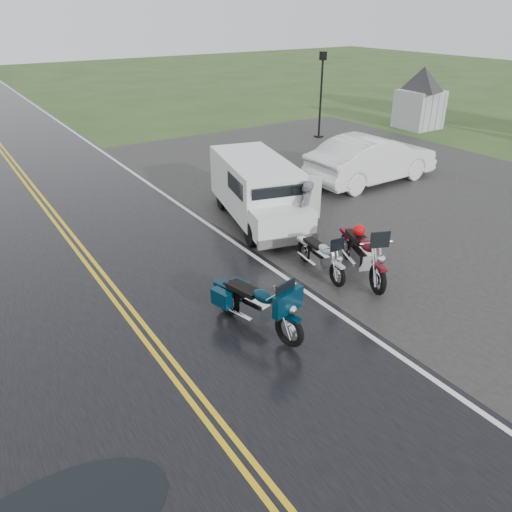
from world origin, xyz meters
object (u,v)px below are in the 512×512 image
at_px(visitor_center, 423,82).
at_px(motorcycle_silver, 338,266).
at_px(motorcycle_teal, 290,318).
at_px(lamp_post_far_right, 321,96).
at_px(motorcycle_red, 379,267).
at_px(van_white, 252,214).
at_px(person_at_van, 305,212).
at_px(sedan_white, 372,160).

relative_size(visitor_center, motorcycle_silver, 7.92).
xyz_separation_m(motorcycle_teal, lamp_post_far_right, (11.80, 13.28, 1.38)).
xyz_separation_m(visitor_center, motorcycle_red, (-14.91, -11.60, -1.65)).
height_order(motorcycle_teal, van_white, van_white).
relative_size(visitor_center, motorcycle_teal, 6.78).
height_order(van_white, lamp_post_far_right, lamp_post_far_right).
height_order(visitor_center, van_white, visitor_center).
bearing_deg(person_at_van, lamp_post_far_right, -163.34).
bearing_deg(visitor_center, van_white, -153.93).
relative_size(van_white, sedan_white, 0.94).
distance_m(visitor_center, lamp_post_far_right, 6.12).
relative_size(sedan_white, lamp_post_far_right, 1.29).
height_order(sedan_white, lamp_post_far_right, lamp_post_far_right).
relative_size(motorcycle_silver, sedan_white, 0.38).
height_order(motorcycle_red, van_white, van_white).
bearing_deg(lamp_post_far_right, motorcycle_red, -124.84).
distance_m(motorcycle_silver, van_white, 3.11).
bearing_deg(motorcycle_red, lamp_post_far_right, 76.57).
xyz_separation_m(motorcycle_silver, sedan_white, (6.43, 5.35, 0.28)).
bearing_deg(motorcycle_teal, van_white, 52.52).
xyz_separation_m(visitor_center, motorcycle_teal, (-17.79, -12.08, -1.70)).
bearing_deg(motorcycle_red, motorcycle_silver, 146.23).
bearing_deg(motorcycle_teal, lamp_post_far_right, 34.86).
bearing_deg(lamp_post_far_right, motorcycle_silver, -128.13).
relative_size(motorcycle_red, lamp_post_far_right, 0.61).
xyz_separation_m(van_white, sedan_white, (6.86, 2.29, -0.10)).
bearing_deg(lamp_post_far_right, van_white, -137.75).
bearing_deg(sedan_white, visitor_center, -59.91).
height_order(motorcycle_teal, lamp_post_far_right, lamp_post_far_right).
bearing_deg(motorcycle_teal, person_at_van, 34.94).
distance_m(person_at_van, sedan_white, 6.13).
bearing_deg(motorcycle_teal, motorcycle_silver, 14.44).
relative_size(van_white, person_at_van, 2.80).
distance_m(visitor_center, sedan_white, 10.66).
bearing_deg(motorcycle_teal, sedan_white, 23.41).
height_order(motorcycle_silver, van_white, van_white).
bearing_deg(van_white, person_at_van, -6.28).
relative_size(motorcycle_red, motorcycle_teal, 1.07).
distance_m(motorcycle_silver, person_at_van, 2.73).
bearing_deg(van_white, motorcycle_silver, -67.59).
bearing_deg(person_at_van, motorcycle_teal, 16.77).
bearing_deg(person_at_van, sedan_white, 175.79).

